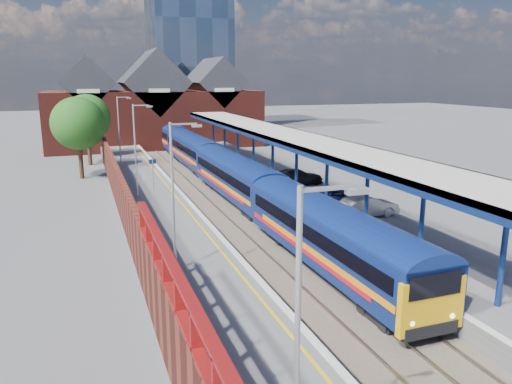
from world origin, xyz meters
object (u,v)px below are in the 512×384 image
(lamp_post_b, at_px, (176,188))
(parked_car_dark, at_px, (297,177))
(parked_car_blue, at_px, (338,197))
(lamp_post_d, at_px, (120,125))
(lamp_post_c, at_px, (137,145))
(parked_car_silver, at_px, (367,206))
(train, at_px, (211,160))
(platform_sign, at_px, (153,169))
(lamp_post_a, at_px, (304,332))

(lamp_post_b, relative_size, parked_car_dark, 1.49)
(lamp_post_b, xyz_separation_m, parked_car_blue, (13.15, 8.55, -3.40))
(parked_car_dark, bearing_deg, lamp_post_d, 33.42)
(parked_car_dark, bearing_deg, lamp_post_c, 83.58)
(parked_car_blue, bearing_deg, lamp_post_c, 75.94)
(lamp_post_d, relative_size, parked_car_silver, 1.66)
(train, xyz_separation_m, platform_sign, (-6.49, -6.40, 0.57))
(lamp_post_c, relative_size, platform_sign, 2.80)
(lamp_post_b, distance_m, platform_sign, 18.20)
(parked_car_dark, height_order, parked_car_blue, parked_car_dark)
(lamp_post_a, bearing_deg, lamp_post_c, 90.00)
(lamp_post_d, xyz_separation_m, parked_car_silver, (13.42, -26.80, -3.30))
(lamp_post_c, relative_size, lamp_post_d, 1.00)
(parked_car_silver, bearing_deg, parked_car_blue, 2.60)
(train, bearing_deg, parked_car_silver, -73.84)
(lamp_post_a, xyz_separation_m, lamp_post_d, (0.00, 46.00, 0.00))
(lamp_post_c, bearing_deg, parked_car_silver, -38.83)
(platform_sign, height_order, parked_car_blue, platform_sign)
(train, height_order, parked_car_dark, train)
(lamp_post_b, bearing_deg, lamp_post_d, 90.00)
(parked_car_dark, bearing_deg, platform_sign, 73.85)
(lamp_post_b, height_order, platform_sign, lamp_post_b)
(lamp_post_a, relative_size, lamp_post_d, 1.00)
(platform_sign, xyz_separation_m, parked_car_silver, (12.06, -12.80, -1.00))
(lamp_post_c, bearing_deg, lamp_post_b, -90.00)
(lamp_post_b, distance_m, lamp_post_c, 16.00)
(lamp_post_b, height_order, parked_car_blue, lamp_post_b)
(lamp_post_c, distance_m, parked_car_blue, 15.49)
(lamp_post_a, bearing_deg, lamp_post_d, 90.00)
(lamp_post_c, xyz_separation_m, parked_car_silver, (13.42, -10.80, -3.30))
(lamp_post_c, bearing_deg, lamp_post_d, 90.00)
(lamp_post_a, xyz_separation_m, lamp_post_c, (0.00, 30.00, 0.00))
(parked_car_silver, xyz_separation_m, parked_car_dark, (-0.31, 10.61, -0.01))
(lamp_post_b, distance_m, lamp_post_d, 32.00)
(parked_car_dark, distance_m, parked_car_blue, 7.26)
(lamp_post_a, relative_size, lamp_post_b, 1.00)
(parked_car_dark, bearing_deg, train, 25.86)
(lamp_post_b, xyz_separation_m, lamp_post_d, (0.00, 32.00, 0.00))
(train, distance_m, parked_car_silver, 20.00)
(lamp_post_c, xyz_separation_m, parked_car_blue, (13.15, -7.45, -3.40))
(lamp_post_d, bearing_deg, train, -44.04)
(lamp_post_c, bearing_deg, lamp_post_a, -90.00)
(lamp_post_a, relative_size, lamp_post_c, 1.00)
(lamp_post_d, height_order, platform_sign, lamp_post_d)
(parked_car_silver, bearing_deg, lamp_post_b, 109.07)
(lamp_post_b, height_order, lamp_post_d, same)
(lamp_post_b, bearing_deg, train, 72.16)
(lamp_post_a, bearing_deg, train, 78.44)
(platform_sign, height_order, parked_car_dark, platform_sign)
(lamp_post_d, distance_m, platform_sign, 14.25)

